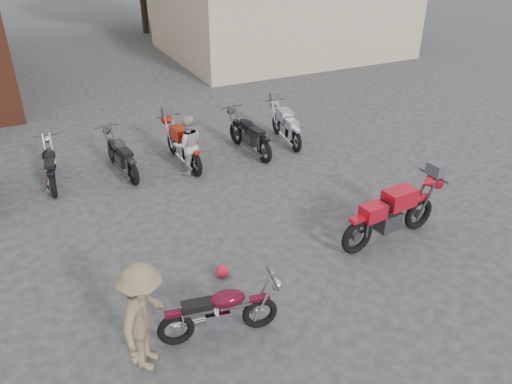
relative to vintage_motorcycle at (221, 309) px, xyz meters
name	(u,v)px	position (x,y,z in m)	size (l,w,h in m)	color
ground	(258,285)	(1.02, 0.80, -0.51)	(90.00, 90.00, 0.00)	#2D2D2F
stucco_building	(280,12)	(9.52, 15.80, 1.24)	(10.00, 8.00, 3.50)	tan
vintage_motorcycle	(221,309)	(0.00, 0.00, 0.00)	(1.76, 0.58, 1.02)	#4E091B
sportbike	(392,211)	(3.94, 0.93, 0.13)	(2.22, 0.73, 1.29)	#B50F1E
helmet	(222,271)	(0.56, 1.29, -0.40)	(0.24, 0.24, 0.22)	red
person_light	(188,145)	(1.40, 5.41, 0.24)	(0.73, 0.57, 1.50)	#B1B0AC
person_tan	(144,318)	(-1.13, -0.05, 0.33)	(1.09, 0.63, 1.69)	#7B694C
row_bike_2	(50,164)	(-1.69, 6.29, 0.01)	(1.81, 0.60, 1.05)	black
row_bike_3	(121,153)	(-0.08, 6.12, 0.04)	(1.89, 0.62, 1.09)	#242426
row_bike_4	(183,143)	(1.44, 5.96, 0.07)	(2.00, 0.66, 1.16)	#AB1F0E
row_bike_5	(249,132)	(3.26, 5.90, 0.07)	(2.00, 0.66, 1.16)	black
row_bike_6	(286,124)	(4.49, 6.09, 0.03)	(1.88, 0.62, 1.09)	#989AA5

